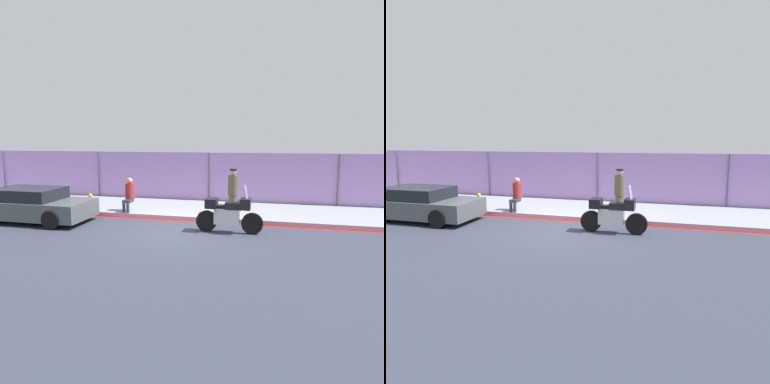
{
  "view_description": "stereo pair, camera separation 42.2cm",
  "coord_description": "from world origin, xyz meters",
  "views": [
    {
      "loc": [
        2.86,
        -10.41,
        2.97
      ],
      "look_at": [
        0.01,
        1.51,
        1.07
      ],
      "focal_mm": 32.0,
      "sensor_mm": 36.0,
      "label": 1
    },
    {
      "loc": [
        3.27,
        -10.3,
        2.97
      ],
      "look_at": [
        0.01,
        1.51,
        1.07
      ],
      "focal_mm": 32.0,
      "sensor_mm": 36.0,
      "label": 2
    }
  ],
  "objects": [
    {
      "name": "sidewalk",
      "position": [
        0.0,
        3.13,
        0.08
      ],
      "size": [
        41.03,
        3.46,
        0.17
      ],
      "color": "#8E93A3",
      "rests_on": "ground_plane"
    },
    {
      "name": "motorcycle",
      "position": [
        1.52,
        0.24,
        0.63
      ],
      "size": [
        2.15,
        0.51,
        1.55
      ],
      "rotation": [
        0.0,
        0.0,
        -0.01
      ],
      "color": "black",
      "rests_on": "ground_plane"
    },
    {
      "name": "parked_car_left_down_street",
      "position": [
        -5.59,
        0.14,
        0.6
      ],
      "size": [
        4.15,
        1.99,
        1.22
      ],
      "rotation": [
        0.0,
        0.0,
        0.0
      ],
      "color": "#4C5156",
      "rests_on": "ground_plane"
    },
    {
      "name": "storefront_fence",
      "position": [
        0.0,
        4.95,
        1.19
      ],
      "size": [
        38.98,
        0.17,
        2.37
      ],
      "color": "#AD7FC6",
      "rests_on": "ground_plane"
    },
    {
      "name": "curb_paint_stripe",
      "position": [
        0.0,
        1.31,
        0.0
      ],
      "size": [
        41.03,
        0.18,
        0.01
      ],
      "color": "red",
      "rests_on": "ground_plane"
    },
    {
      "name": "ground_plane",
      "position": [
        0.0,
        0.0,
        0.0
      ],
      "size": [
        120.0,
        120.0,
        0.0
      ],
      "primitive_type": "plane",
      "color": "#333847"
    },
    {
      "name": "person_seated_on_curb",
      "position": [
        -2.59,
        1.86,
        0.9
      ],
      "size": [
        0.37,
        0.67,
        1.31
      ],
      "color": "#2D3342",
      "rests_on": "sidewalk"
    },
    {
      "name": "officer_standing",
      "position": [
        1.41,
        2.26,
        1.04
      ],
      "size": [
        0.38,
        0.38,
        1.71
      ],
      "color": "brown",
      "rests_on": "sidewalk"
    },
    {
      "name": "fire_hydrant",
      "position": [
        -4.43,
        2.11,
        0.46
      ],
      "size": [
        0.18,
        0.23,
        0.59
      ],
      "color": "gold",
      "rests_on": "sidewalk"
    }
  ]
}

